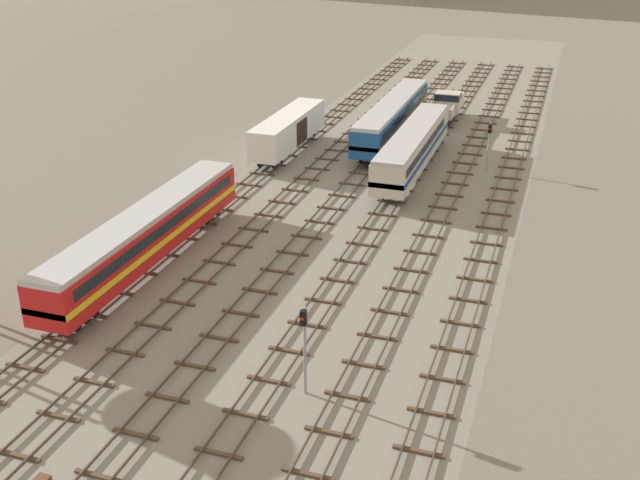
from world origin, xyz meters
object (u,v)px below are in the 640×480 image
(passenger_coach_centre_left_midfar, at_px, (392,115))
(signal_post_near, at_px, (489,140))
(shunter_loco_centre_far, at_px, (448,104))
(passenger_coach_far_left_nearest, at_px, (146,232))
(diesel_railcar_centre_near, at_px, (413,146))
(signal_post_nearest, at_px, (304,340))
(freight_boxcar_far_left_mid, at_px, (288,129))

(passenger_coach_centre_left_midfar, height_order, signal_post_near, signal_post_near)
(passenger_coach_centre_left_midfar, relative_size, signal_post_near, 4.87)
(shunter_loco_centre_far, relative_size, signal_post_near, 1.87)
(passenger_coach_centre_left_midfar, relative_size, shunter_loco_centre_far, 2.60)
(passenger_coach_far_left_nearest, bearing_deg, passenger_coach_centre_left_midfar, 76.15)
(diesel_railcar_centre_near, distance_m, signal_post_nearest, 35.26)
(shunter_loco_centre_far, bearing_deg, diesel_railcar_centre_near, -90.00)
(passenger_coach_far_left_nearest, relative_size, diesel_railcar_centre_near, 1.07)
(passenger_coach_far_left_nearest, bearing_deg, signal_post_nearest, -34.91)
(passenger_coach_far_left_nearest, relative_size, shunter_loco_centre_far, 2.60)
(diesel_railcar_centre_near, bearing_deg, signal_post_nearest, -86.53)
(freight_boxcar_far_left_mid, bearing_deg, shunter_loco_centre_far, 52.80)
(passenger_coach_far_left_nearest, xyz_separation_m, diesel_railcar_centre_near, (12.79, 24.77, -0.02))
(diesel_railcar_centre_near, height_order, shunter_loco_centre_far, diesel_railcar_centre_near)
(passenger_coach_far_left_nearest, relative_size, freight_boxcar_far_left_mid, 1.57)
(passenger_coach_centre_left_midfar, bearing_deg, shunter_loco_centre_far, 64.74)
(signal_post_nearest, height_order, signal_post_near, signal_post_nearest)
(passenger_coach_far_left_nearest, relative_size, signal_post_nearest, 4.42)
(passenger_coach_far_left_nearest, relative_size, signal_post_near, 4.87)
(freight_boxcar_far_left_mid, distance_m, passenger_coach_centre_left_midfar, 11.55)
(passenger_coach_centre_left_midfar, xyz_separation_m, signal_post_nearest, (6.39, -45.00, 0.57))
(diesel_railcar_centre_near, bearing_deg, passenger_coach_far_left_nearest, -117.30)
(diesel_railcar_centre_near, xyz_separation_m, signal_post_nearest, (2.13, -35.19, 0.59))
(passenger_coach_far_left_nearest, height_order, diesel_railcar_centre_near, same)
(diesel_railcar_centre_near, distance_m, freight_boxcar_far_left_mid, 12.94)
(shunter_loco_centre_far, height_order, signal_post_near, signal_post_near)
(signal_post_nearest, bearing_deg, passenger_coach_far_left_nearest, 145.09)
(passenger_coach_centre_left_midfar, bearing_deg, passenger_coach_far_left_nearest, -103.85)
(shunter_loco_centre_far, bearing_deg, signal_post_near, -68.16)
(diesel_railcar_centre_near, relative_size, shunter_loco_centre_far, 2.42)
(diesel_railcar_centre_near, bearing_deg, freight_boxcar_far_left_mid, 171.06)
(diesel_railcar_centre_near, relative_size, freight_boxcar_far_left_mid, 1.46)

